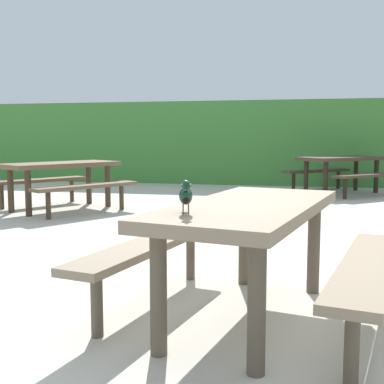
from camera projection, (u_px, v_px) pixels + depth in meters
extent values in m
plane|color=beige|center=(299.00, 307.00, 3.37)|extent=(60.00, 60.00, 0.00)
cube|color=#428438|center=(305.00, 143.00, 12.39)|extent=(28.00, 2.19, 1.98)
cube|color=#84725B|center=(250.00, 208.00, 3.08)|extent=(1.11, 1.92, 0.07)
cylinder|color=brown|center=(158.00, 293.00, 2.60)|extent=(0.09, 0.09, 0.67)
cylinder|color=brown|center=(257.00, 307.00, 2.38)|extent=(0.09, 0.09, 0.67)
cylinder|color=brown|center=(244.00, 241.00, 3.87)|extent=(0.09, 0.09, 0.67)
cylinder|color=brown|center=(314.00, 248.00, 3.65)|extent=(0.09, 0.09, 0.67)
cube|color=#84725B|center=(151.00, 244.00, 3.40)|extent=(0.62, 1.73, 0.05)
cylinder|color=brown|center=(97.00, 304.00, 2.85)|extent=(0.07, 0.07, 0.39)
cylinder|color=brown|center=(190.00, 255.00, 4.01)|extent=(0.07, 0.07, 0.39)
cube|color=#84725B|center=(367.00, 266.00, 2.83)|extent=(0.62, 1.73, 0.05)
cylinder|color=brown|center=(352.00, 346.00, 2.27)|extent=(0.07, 0.07, 0.39)
cylinder|color=brown|center=(375.00, 275.00, 3.43)|extent=(0.07, 0.07, 0.39)
ellipsoid|color=black|center=(186.00, 196.00, 2.62)|extent=(0.11, 0.16, 0.09)
ellipsoid|color=#0F3823|center=(186.00, 196.00, 2.58)|extent=(0.08, 0.08, 0.06)
sphere|color=#0F3823|center=(186.00, 185.00, 2.55)|extent=(0.05, 0.05, 0.05)
sphere|color=#EAE08C|center=(190.00, 184.00, 2.54)|extent=(0.01, 0.01, 0.01)
sphere|color=#EAE08C|center=(182.00, 184.00, 2.54)|extent=(0.01, 0.01, 0.01)
cone|color=black|center=(186.00, 186.00, 2.51)|extent=(0.02, 0.03, 0.02)
cube|color=black|center=(185.00, 196.00, 2.74)|extent=(0.06, 0.10, 0.04)
cylinder|color=#47423D|center=(188.00, 209.00, 2.62)|extent=(0.01, 0.01, 0.05)
cylinder|color=#47423D|center=(183.00, 209.00, 2.62)|extent=(0.01, 0.01, 0.05)
cube|color=brown|center=(60.00, 165.00, 7.79)|extent=(1.58, 1.93, 0.07)
cylinder|color=#423324|center=(108.00, 186.00, 8.15)|extent=(0.09, 0.09, 0.67)
cylinder|color=#423324|center=(89.00, 184.00, 8.52)|extent=(0.09, 0.09, 0.67)
cylinder|color=#423324|center=(28.00, 193.00, 7.14)|extent=(0.09, 0.09, 0.67)
cylinder|color=#423324|center=(11.00, 190.00, 7.51)|extent=(0.09, 0.09, 0.67)
cube|color=brown|center=(87.00, 186.00, 7.34)|extent=(1.12, 1.61, 0.05)
cylinder|color=#423324|center=(122.00, 197.00, 7.83)|extent=(0.07, 0.07, 0.39)
cylinder|color=#423324|center=(48.00, 205.00, 6.90)|extent=(0.07, 0.07, 0.39)
cube|color=brown|center=(38.00, 180.00, 8.30)|extent=(1.12, 1.61, 0.05)
cylinder|color=#423324|center=(72.00, 191.00, 8.79)|extent=(0.07, 0.07, 0.39)
cylinder|color=#423324|center=(2.00, 197.00, 7.86)|extent=(0.07, 0.07, 0.39)
cube|color=#473828|center=(342.00, 158.00, 9.97)|extent=(1.84, 1.78, 0.07)
cylinder|color=#2E241A|center=(376.00, 176.00, 10.13)|extent=(0.09, 0.09, 0.67)
cylinder|color=#2E241A|center=(356.00, 175.00, 10.59)|extent=(0.09, 0.09, 0.67)
cylinder|color=#2E241A|center=(326.00, 179.00, 9.44)|extent=(0.09, 0.09, 0.67)
cylinder|color=#2E241A|center=(306.00, 177.00, 9.90)|extent=(0.09, 0.09, 0.67)
cube|color=#473828|center=(370.00, 175.00, 9.40)|extent=(1.45, 1.36, 0.05)
cylinder|color=#2E241A|center=(345.00, 189.00, 9.11)|extent=(0.07, 0.07, 0.39)
cube|color=#473828|center=(317.00, 171.00, 10.61)|extent=(1.45, 1.36, 0.05)
cylinder|color=#2E241A|center=(338.00, 180.00, 10.95)|extent=(0.07, 0.07, 0.39)
cylinder|color=#2E241A|center=(293.00, 183.00, 10.32)|extent=(0.07, 0.07, 0.39)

